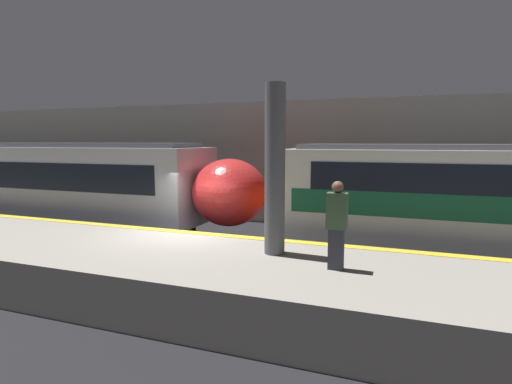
# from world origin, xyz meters

# --- Properties ---
(ground_plane) EXTENTS (120.00, 120.00, 0.00)m
(ground_plane) POSITION_xyz_m (0.00, 0.00, 0.00)
(ground_plane) COLOR black
(platform) EXTENTS (40.00, 3.69, 1.05)m
(platform) POSITION_xyz_m (0.00, -1.84, 0.52)
(platform) COLOR gray
(platform) RESTS_ON ground
(station_rear_barrier) EXTENTS (50.00, 0.15, 5.08)m
(station_rear_barrier) POSITION_xyz_m (0.00, 6.70, 2.54)
(station_rear_barrier) COLOR #B2AD9E
(station_rear_barrier) RESTS_ON ground
(support_pillar_near) EXTENTS (0.43, 0.43, 3.60)m
(support_pillar_near) POSITION_xyz_m (2.86, -1.25, 2.84)
(support_pillar_near) COLOR #56565B
(support_pillar_near) RESTS_ON platform
(train_modern) EXTENTS (22.42, 2.82, 3.39)m
(train_modern) POSITION_xyz_m (-10.25, 2.57, 1.74)
(train_modern) COLOR black
(train_modern) RESTS_ON ground
(person_waiting) EXTENTS (0.38, 0.24, 1.67)m
(person_waiting) POSITION_xyz_m (4.27, -1.88, 1.93)
(person_waiting) COLOR #2D2D38
(person_waiting) RESTS_ON platform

